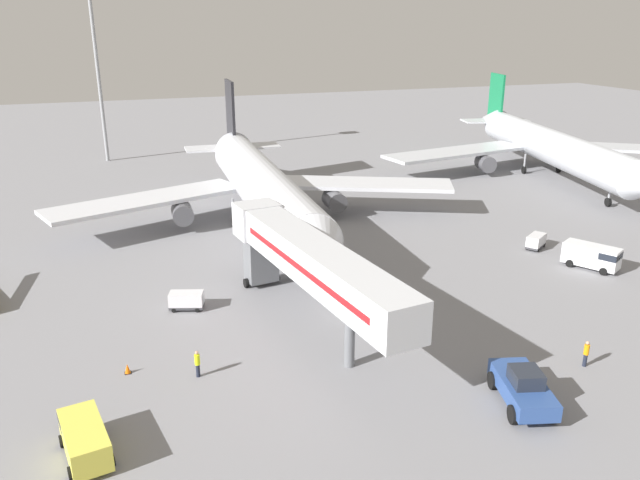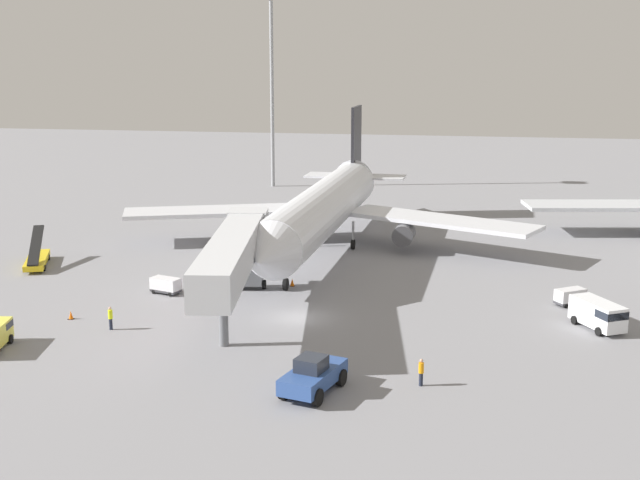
{
  "view_description": "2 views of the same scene",
  "coord_description": "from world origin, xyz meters",
  "px_view_note": "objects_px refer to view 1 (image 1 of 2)",
  "views": [
    {
      "loc": [
        -17.91,
        -40.92,
        21.54
      ],
      "look_at": [
        0.6,
        11.5,
        2.03
      ],
      "focal_mm": 35.14,
      "sensor_mm": 36.0,
      "label": 1
    },
    {
      "loc": [
        13.1,
        -64.63,
        21.26
      ],
      "look_at": [
        -0.66,
        14.3,
        3.25
      ],
      "focal_mm": 48.04,
      "sensor_mm": 36.0,
      "label": 2
    }
  ],
  "objects_px": {
    "safety_cone_bravo": "(128,369)",
    "airplane_background": "(546,145)",
    "pushback_tug": "(523,388)",
    "airplane_at_gate": "(261,184)",
    "apron_light_mast": "(93,30)",
    "service_van_far_center": "(593,256)",
    "ground_crew_worker_foreground": "(197,363)",
    "service_van_near_center": "(84,437)",
    "jet_bridge": "(305,258)",
    "baggage_cart_mid_right": "(186,300)",
    "safety_cone_alpha": "(298,269)",
    "ground_crew_worker_midground": "(586,353)",
    "baggage_cart_near_right": "(536,241)"
  },
  "relations": [
    {
      "from": "safety_cone_bravo",
      "to": "airplane_background",
      "type": "distance_m",
      "value": 72.09
    },
    {
      "from": "pushback_tug",
      "to": "airplane_at_gate",
      "type": "bearing_deg",
      "value": 98.58
    },
    {
      "from": "pushback_tug",
      "to": "apron_light_mast",
      "type": "height_order",
      "value": "apron_light_mast"
    },
    {
      "from": "service_van_far_center",
      "to": "airplane_background",
      "type": "relative_size",
      "value": 0.1
    },
    {
      "from": "ground_crew_worker_foreground",
      "to": "safety_cone_bravo",
      "type": "bearing_deg",
      "value": 155.52
    },
    {
      "from": "service_van_near_center",
      "to": "airplane_background",
      "type": "relative_size",
      "value": 0.09
    },
    {
      "from": "jet_bridge",
      "to": "baggage_cart_mid_right",
      "type": "relative_size",
      "value": 8.28
    },
    {
      "from": "jet_bridge",
      "to": "airplane_background",
      "type": "xyz_separation_m",
      "value": [
        48.61,
        34.65,
        -1.06
      ]
    },
    {
      "from": "jet_bridge",
      "to": "ground_crew_worker_foreground",
      "type": "height_order",
      "value": "jet_bridge"
    },
    {
      "from": "service_van_far_center",
      "to": "ground_crew_worker_foreground",
      "type": "xyz_separation_m",
      "value": [
        -37.11,
        -6.59,
        -0.28
      ]
    },
    {
      "from": "safety_cone_alpha",
      "to": "airplane_at_gate",
      "type": "bearing_deg",
      "value": 88.26
    },
    {
      "from": "service_van_far_center",
      "to": "ground_crew_worker_foreground",
      "type": "relative_size",
      "value": 2.81
    },
    {
      "from": "pushback_tug",
      "to": "safety_cone_alpha",
      "type": "relative_size",
      "value": 8.36
    },
    {
      "from": "jet_bridge",
      "to": "apron_light_mast",
      "type": "distance_m",
      "value": 68.92
    },
    {
      "from": "safety_cone_bravo",
      "to": "airplane_at_gate",
      "type": "bearing_deg",
      "value": 59.81
    },
    {
      "from": "safety_cone_alpha",
      "to": "airplane_background",
      "type": "height_order",
      "value": "airplane_background"
    },
    {
      "from": "baggage_cart_mid_right",
      "to": "safety_cone_bravo",
      "type": "relative_size",
      "value": 4.36
    },
    {
      "from": "service_van_far_center",
      "to": "safety_cone_bravo",
      "type": "relative_size",
      "value": 7.8
    },
    {
      "from": "baggage_cart_mid_right",
      "to": "ground_crew_worker_midground",
      "type": "distance_m",
      "value": 29.28
    },
    {
      "from": "apron_light_mast",
      "to": "ground_crew_worker_foreground",
      "type": "bearing_deg",
      "value": -87.22
    },
    {
      "from": "ground_crew_worker_midground",
      "to": "pushback_tug",
      "type": "bearing_deg",
      "value": -160.94
    },
    {
      "from": "service_van_far_center",
      "to": "airplane_background",
      "type": "bearing_deg",
      "value": 58.24
    },
    {
      "from": "airplane_at_gate",
      "to": "service_van_far_center",
      "type": "bearing_deg",
      "value": -41.95
    },
    {
      "from": "airplane_at_gate",
      "to": "jet_bridge",
      "type": "distance_m",
      "value": 25.0
    },
    {
      "from": "ground_crew_worker_midground",
      "to": "baggage_cart_near_right",
      "type": "bearing_deg",
      "value": 60.25
    },
    {
      "from": "baggage_cart_near_right",
      "to": "airplane_background",
      "type": "relative_size",
      "value": 0.05
    },
    {
      "from": "service_van_near_center",
      "to": "safety_cone_bravo",
      "type": "relative_size",
      "value": 7.38
    },
    {
      "from": "baggage_cart_mid_right",
      "to": "ground_crew_worker_midground",
      "type": "relative_size",
      "value": 1.59
    },
    {
      "from": "ground_crew_worker_foreground",
      "to": "apron_light_mast",
      "type": "distance_m",
      "value": 73.44
    },
    {
      "from": "safety_cone_bravo",
      "to": "baggage_cart_mid_right",
      "type": "bearing_deg",
      "value": 59.11
    },
    {
      "from": "ground_crew_worker_midground",
      "to": "safety_cone_bravo",
      "type": "relative_size",
      "value": 2.75
    },
    {
      "from": "airplane_at_gate",
      "to": "safety_cone_bravo",
      "type": "xyz_separation_m",
      "value": [
        -15.98,
        -27.46,
        -4.3
      ]
    },
    {
      "from": "service_van_far_center",
      "to": "baggage_cart_mid_right",
      "type": "bearing_deg",
      "value": 174.25
    },
    {
      "from": "ground_crew_worker_foreground",
      "to": "safety_cone_alpha",
      "type": "xyz_separation_m",
      "value": [
        11.29,
        14.55,
        -0.63
      ]
    },
    {
      "from": "ground_crew_worker_foreground",
      "to": "ground_crew_worker_midground",
      "type": "bearing_deg",
      "value": -16.51
    },
    {
      "from": "baggage_cart_mid_right",
      "to": "airplane_at_gate",
      "type": "bearing_deg",
      "value": 60.11
    },
    {
      "from": "service_van_far_center",
      "to": "baggage_cart_mid_right",
      "type": "relative_size",
      "value": 1.79
    },
    {
      "from": "jet_bridge",
      "to": "ground_crew_worker_midground",
      "type": "relative_size",
      "value": 13.13
    },
    {
      "from": "service_van_near_center",
      "to": "safety_cone_alpha",
      "type": "bearing_deg",
      "value": 48.27
    },
    {
      "from": "jet_bridge",
      "to": "pushback_tug",
      "type": "relative_size",
      "value": 4.05
    },
    {
      "from": "service_van_far_center",
      "to": "apron_light_mast",
      "type": "bearing_deg",
      "value": 122.28
    },
    {
      "from": "pushback_tug",
      "to": "baggage_cart_mid_right",
      "type": "bearing_deg",
      "value": 130.51
    },
    {
      "from": "apron_light_mast",
      "to": "service_van_near_center",
      "type": "bearing_deg",
      "value": -92.49
    },
    {
      "from": "ground_crew_worker_midground",
      "to": "airplane_background",
      "type": "distance_m",
      "value": 57.1
    },
    {
      "from": "airplane_at_gate",
      "to": "baggage_cart_near_right",
      "type": "xyz_separation_m",
      "value": [
        23.92,
        -16.63,
        -3.83
      ]
    },
    {
      "from": "service_van_near_center",
      "to": "baggage_cart_near_right",
      "type": "distance_m",
      "value": 46.27
    },
    {
      "from": "service_van_near_center",
      "to": "baggage_cart_mid_right",
      "type": "relative_size",
      "value": 1.69
    },
    {
      "from": "safety_cone_bravo",
      "to": "airplane_background",
      "type": "bearing_deg",
      "value": 31.22
    },
    {
      "from": "service_van_far_center",
      "to": "ground_crew_worker_midground",
      "type": "distance_m",
      "value": 18.84
    },
    {
      "from": "service_van_far_center",
      "to": "ground_crew_worker_midground",
      "type": "height_order",
      "value": "service_van_far_center"
    }
  ]
}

